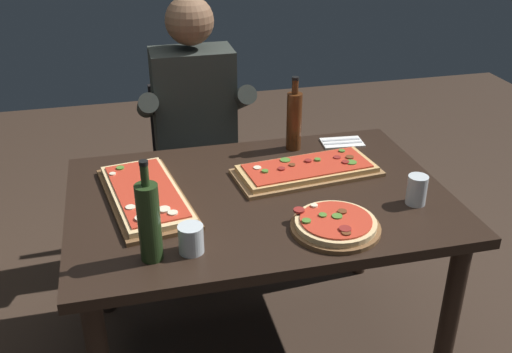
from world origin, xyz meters
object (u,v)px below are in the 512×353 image
at_px(pizza_rectangular_front, 307,170).
at_px(tumbler_near_camera, 191,241).
at_px(pizza_rectangular_left, 146,195).
at_px(diner_chair, 195,162).
at_px(oil_bottle_amber, 149,221).
at_px(pizza_round_far, 335,225).
at_px(wine_bottle_dark, 294,120).
at_px(tumbler_far_side, 417,191).
at_px(dining_table, 259,216).
at_px(seated_diner, 196,124).

relative_size(pizza_rectangular_front, tumbler_near_camera, 6.34).
distance_m(pizza_rectangular_left, diner_chair, 0.89).
relative_size(pizza_rectangular_left, oil_bottle_amber, 1.79).
xyz_separation_m(pizza_round_far, oil_bottle_amber, (-0.61, -0.02, 0.11)).
bearing_deg(wine_bottle_dark, tumbler_near_camera, -128.78).
bearing_deg(tumbler_far_side, dining_table, 159.56).
height_order(pizza_rectangular_front, pizza_round_far, same).
relative_size(wine_bottle_dark, seated_diner, 0.24).
xyz_separation_m(dining_table, pizza_rectangular_left, (-0.41, 0.06, 0.12)).
bearing_deg(diner_chair, pizza_rectangular_front, -64.87).
xyz_separation_m(pizza_rectangular_front, tumbler_far_side, (0.31, -0.31, 0.03)).
xyz_separation_m(pizza_rectangular_left, wine_bottle_dark, (0.66, 0.31, 0.11)).
bearing_deg(tumbler_far_side, seated_diner, 125.21).
distance_m(dining_table, wine_bottle_dark, 0.49).
bearing_deg(oil_bottle_amber, pizza_rectangular_front, 33.61).
bearing_deg(dining_table, tumbler_near_camera, -133.89).
bearing_deg(tumbler_far_side, pizza_rectangular_front, 134.99).
height_order(pizza_rectangular_left, oil_bottle_amber, oil_bottle_amber).
distance_m(pizza_rectangular_front, tumbler_near_camera, 0.67).
relative_size(pizza_rectangular_front, seated_diner, 0.45).
height_order(pizza_rectangular_front, seated_diner, seated_diner).
bearing_deg(pizza_rectangular_left, oil_bottle_amber, -91.42).
bearing_deg(tumbler_far_side, tumbler_near_camera, -172.38).
bearing_deg(dining_table, diner_chair, 98.38).
bearing_deg(diner_chair, tumbler_near_camera, -98.39).
height_order(dining_table, tumbler_far_side, tumbler_far_side).
bearing_deg(tumbler_near_camera, pizza_round_far, 1.41).
bearing_deg(pizza_rectangular_front, seated_diner, 119.21).
bearing_deg(seated_diner, oil_bottle_amber, -105.68).
bearing_deg(pizza_rectangular_left, diner_chair, 70.27).
bearing_deg(seated_diner, tumbler_far_side, -54.79).
relative_size(pizza_rectangular_front, pizza_rectangular_left, 0.99).
relative_size(pizza_round_far, tumbler_near_camera, 3.24).
xyz_separation_m(dining_table, wine_bottle_dark, (0.24, 0.36, 0.23)).
distance_m(dining_table, diner_chair, 0.88).
height_order(oil_bottle_amber, tumbler_far_side, oil_bottle_amber).
relative_size(wine_bottle_dark, tumbler_near_camera, 3.43).
relative_size(dining_table, seated_diner, 1.05).
distance_m(dining_table, tumbler_near_camera, 0.45).
relative_size(dining_table, wine_bottle_dark, 4.35).
bearing_deg(tumbler_far_side, oil_bottle_amber, -172.96).
height_order(wine_bottle_dark, tumbler_near_camera, wine_bottle_dark).
bearing_deg(tumbler_near_camera, dining_table, 46.11).
height_order(pizza_rectangular_left, tumbler_far_side, tumbler_far_side).
xyz_separation_m(pizza_round_far, wine_bottle_dark, (0.06, 0.66, 0.11)).
height_order(pizza_round_far, seated_diner, seated_diner).
relative_size(wine_bottle_dark, diner_chair, 0.37).
relative_size(dining_table, pizza_rectangular_front, 2.35).
xyz_separation_m(tumbler_far_side, seated_diner, (-0.66, 0.93, -0.05)).
height_order(dining_table, tumbler_near_camera, tumbler_near_camera).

